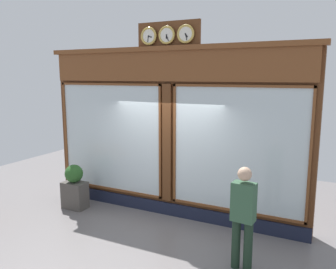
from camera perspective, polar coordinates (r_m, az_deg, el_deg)
shop_facade at (r=7.46m, az=0.43°, el=0.45°), size 6.10×0.42×4.17m
pedestrian at (r=5.60m, az=12.43°, el=-12.85°), size 0.38×0.26×1.69m
planter_box at (r=8.39m, az=-15.27°, el=-9.73°), size 0.56×0.36×0.62m
planter_shrub at (r=8.23m, az=-15.44°, el=-6.31°), size 0.42×0.42×0.42m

